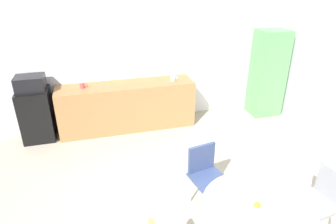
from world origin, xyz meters
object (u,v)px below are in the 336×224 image
mini_fridge (37,115)px  mug_green (173,78)px  fruit_bowl (257,208)px  mug_white (82,86)px  chair_gray (324,195)px  microwave (30,83)px  chair_navy (205,169)px  round_table (256,216)px  locker_cabinet (268,74)px

mini_fridge → mug_green: 2.58m
fruit_bowl → mug_white: 3.73m
mini_fridge → chair_gray: bearing=-42.5°
microwave → chair_navy: (2.30, -2.35, -0.55)m
fruit_bowl → mug_green: mug_green is taller
round_table → chair_gray: (0.96, 0.15, -0.07)m
mug_white → microwave: bearing=-179.6°
microwave → mug_white: (0.85, 0.01, -0.13)m
chair_navy → fruit_bowl: fruit_bowl is taller
mini_fridge → round_table: 4.13m
chair_gray → fruit_bowl: bearing=-168.1°
mini_fridge → locker_cabinet: 4.57m
microwave → locker_cabinet: size_ratio=0.27×
chair_gray → round_table: bearing=-170.9°
chair_gray → mug_green: bearing=106.2°
chair_gray → fruit_bowl: (-1.01, -0.21, 0.25)m
microwave → chair_navy: size_ratio=0.58×
mini_fridge → microwave: bearing=0.0°
microwave → locker_cabinet: 4.56m
mini_fridge → fruit_bowl: 4.16m
locker_cabinet → round_table: 3.83m
mug_green → chair_navy: bearing=-95.7°
fruit_bowl → mug_green: (0.11, 3.33, 0.18)m
chair_navy → chair_gray: size_ratio=1.00×
microwave → mug_green: size_ratio=3.72×
locker_cabinet → chair_navy: size_ratio=2.14×
mini_fridge → mug_green: mug_green is taller
round_table → chair_gray: size_ratio=1.33×
mini_fridge → fruit_bowl: (2.42, -3.37, 0.30)m
microwave → fruit_bowl: bearing=-54.2°
fruit_bowl → microwave: bearing=125.8°
round_table → chair_gray: chair_gray is taller
mini_fridge → fruit_bowl: bearing=-54.2°
chair_gray → mug_green: mug_green is taller
microwave → chair_navy: bearing=-45.6°
round_table → fruit_bowl: (-0.05, -0.06, 0.17)m
round_table → mug_green: 3.29m
microwave → locker_cabinet: locker_cabinet is taller
mini_fridge → mug_white: size_ratio=7.32×
mini_fridge → locker_cabinet: (4.55, -0.10, 0.42)m
mug_green → fruit_bowl: bearing=-91.9°
mug_white → round_table: bearing=-63.8°
microwave → fruit_bowl: size_ratio=1.84×
mug_white → mug_green: bearing=-1.5°
chair_navy → microwave: bearing=134.4°
locker_cabinet → chair_navy: bearing=-135.0°
mug_white → mini_fridge: bearing=-179.6°
fruit_bowl → mug_green: size_ratio=2.02×
fruit_bowl → chair_gray: bearing=11.9°
chair_gray → mug_green: 3.27m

